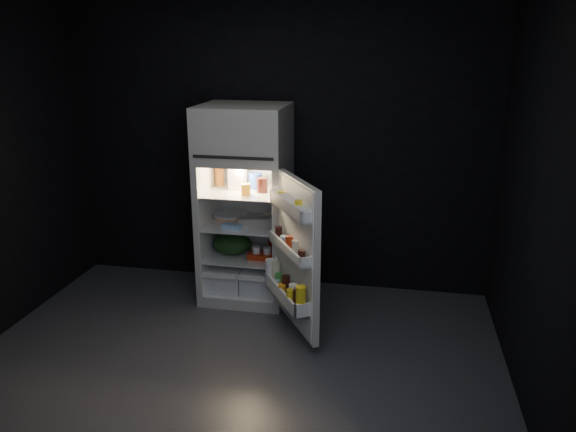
% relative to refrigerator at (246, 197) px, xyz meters
% --- Properties ---
extents(floor, '(4.00, 3.40, 0.00)m').
position_rel_refrigerator_xyz_m(floor, '(0.21, -1.32, -0.96)').
color(floor, '#49494E').
rests_on(floor, ground).
extents(wall_back, '(4.00, 0.00, 2.70)m').
position_rel_refrigerator_xyz_m(wall_back, '(0.21, 0.38, 0.39)').
color(wall_back, black).
rests_on(wall_back, ground).
extents(wall_front, '(4.00, 0.00, 2.70)m').
position_rel_refrigerator_xyz_m(wall_front, '(0.21, -3.02, 0.39)').
color(wall_front, black).
rests_on(wall_front, ground).
extents(wall_right, '(0.00, 3.40, 2.70)m').
position_rel_refrigerator_xyz_m(wall_right, '(2.21, -1.32, 0.39)').
color(wall_right, black).
rests_on(wall_right, ground).
extents(refrigerator, '(0.76, 0.71, 1.78)m').
position_rel_refrigerator_xyz_m(refrigerator, '(0.00, 0.00, 0.00)').
color(refrigerator, silver).
rests_on(refrigerator, ground).
extents(fridge_door, '(0.54, 0.71, 1.22)m').
position_rel_refrigerator_xyz_m(fridge_door, '(0.57, -0.70, -0.27)').
color(fridge_door, silver).
rests_on(fridge_door, ground).
extents(milk_jug, '(0.14, 0.14, 0.24)m').
position_rel_refrigerator_xyz_m(milk_jug, '(-0.07, -0.01, 0.19)').
color(milk_jug, white).
rests_on(milk_jug, refrigerator).
extents(mayo_jar, '(0.15, 0.15, 0.14)m').
position_rel_refrigerator_xyz_m(mayo_jar, '(0.08, 0.05, 0.14)').
color(mayo_jar, '#1E3FA7').
rests_on(mayo_jar, refrigerator).
extents(jam_jar, '(0.10, 0.10, 0.13)m').
position_rel_refrigerator_xyz_m(jam_jar, '(0.17, -0.07, 0.14)').
color(jam_jar, black).
rests_on(jam_jar, refrigerator).
extents(amber_bottle, '(0.09, 0.09, 0.22)m').
position_rel_refrigerator_xyz_m(amber_bottle, '(-0.28, 0.09, 0.18)').
color(amber_bottle, orange).
rests_on(amber_bottle, refrigerator).
extents(small_carton, '(0.09, 0.08, 0.10)m').
position_rel_refrigerator_xyz_m(small_carton, '(0.05, -0.19, 0.12)').
color(small_carton, orange).
rests_on(small_carton, refrigerator).
extents(egg_carton, '(0.33, 0.19, 0.07)m').
position_rel_refrigerator_xyz_m(egg_carton, '(0.11, -0.10, -0.19)').
color(egg_carton, gray).
rests_on(egg_carton, refrigerator).
extents(pie, '(0.34, 0.34, 0.04)m').
position_rel_refrigerator_xyz_m(pie, '(-0.17, 0.04, -0.21)').
color(pie, tan).
rests_on(pie, refrigerator).
extents(flat_package, '(0.19, 0.13, 0.04)m').
position_rel_refrigerator_xyz_m(flat_package, '(-0.07, -0.23, -0.21)').
color(flat_package, '#8CB3D9').
rests_on(flat_package, refrigerator).
extents(wrapped_pkg, '(0.14, 0.13, 0.05)m').
position_rel_refrigerator_xyz_m(wrapped_pkg, '(0.20, 0.07, -0.20)').
color(wrapped_pkg, beige).
rests_on(wrapped_pkg, refrigerator).
extents(produce_bag, '(0.41, 0.37, 0.20)m').
position_rel_refrigerator_xyz_m(produce_bag, '(-0.12, -0.07, -0.43)').
color(produce_bag, '#193815').
rests_on(produce_bag, refrigerator).
extents(yogurt_tray, '(0.27, 0.15, 0.05)m').
position_rel_refrigerator_xyz_m(yogurt_tray, '(0.18, -0.14, -0.50)').
color(yogurt_tray, '#AE2A0E').
rests_on(yogurt_tray, refrigerator).
extents(small_can_red, '(0.09, 0.09, 0.09)m').
position_rel_refrigerator_xyz_m(small_can_red, '(0.20, 0.14, -0.48)').
color(small_can_red, '#AE2A0E').
rests_on(small_can_red, refrigerator).
extents(small_can_silver, '(0.09, 0.09, 0.09)m').
position_rel_refrigerator_xyz_m(small_can_silver, '(0.28, 0.09, -0.48)').
color(small_can_silver, silver).
rests_on(small_can_silver, refrigerator).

